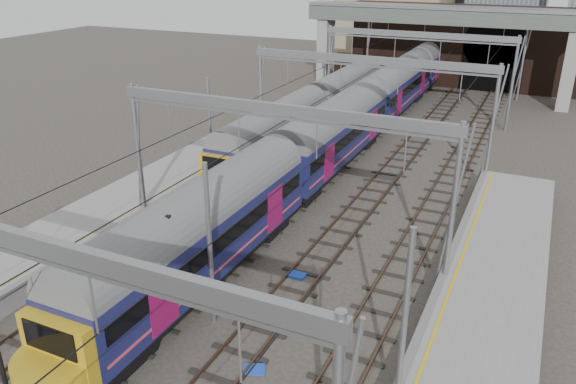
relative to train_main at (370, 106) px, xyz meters
The scene contains 12 objects.
ground 29.60m from the train_main, 86.11° to the right, with size 160.00×160.00×0.00m, color #38332D.
platform_left 28.21m from the train_main, 106.90° to the right, with size 4.32×55.00×1.12m.
tracks 14.78m from the train_main, 82.11° to the right, with size 14.40×80.00×0.22m.
overhead_line 9.12m from the train_main, 75.86° to the right, with size 16.80×80.00×8.00m.
retaining_wall 22.83m from the train_main, 81.41° to the left, with size 28.00×2.75×9.00m.
overbridge 17.35m from the train_main, 83.12° to the left, with size 28.00×3.00×9.25m.
train_main is the anchor object (origin of this frame).
train_second 4.68m from the train_main, 148.81° to the right, with size 2.57×29.77×4.50m.
signal_near_centre 28.02m from the train_main, 88.86° to the right, with size 0.36×0.47×4.87m.
equip_cover_a 23.18m from the train_main, 80.89° to the right, with size 0.84×0.59×0.10m, color blue.
equip_cover_b 28.07m from the train_main, 90.26° to the right, with size 0.97×0.69×0.11m, color blue.
equip_cover_c 29.89m from the train_main, 80.49° to the right, with size 0.80×0.56×0.09m, color blue.
Camera 1 is at (10.97, -14.22, 14.03)m, focal length 35.00 mm.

